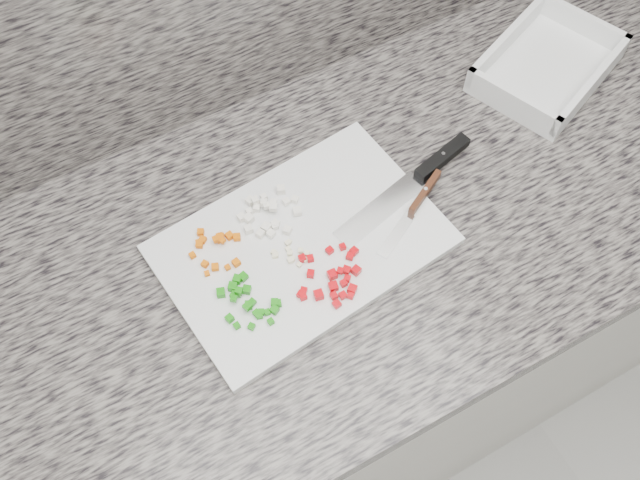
{
  "coord_description": "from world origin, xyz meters",
  "views": [
    {
      "loc": [
        -0.29,
        0.97,
        1.83
      ],
      "look_at": [
        -0.04,
        1.41,
        0.93
      ],
      "focal_mm": 40.0,
      "sensor_mm": 36.0,
      "label": 1
    }
  ],
  "objects": [
    {
      "name": "cabinet",
      "position": [
        0.0,
        1.44,
        0.43
      ],
      "size": [
        3.92,
        0.62,
        0.86
      ],
      "primitive_type": "cube",
      "color": "white",
      "rests_on": "ground"
    },
    {
      "name": "countertop",
      "position": [
        0.0,
        1.44,
        0.88
      ],
      "size": [
        3.96,
        0.64,
        0.04
      ],
      "primitive_type": "cube",
      "color": "#655F59",
      "rests_on": "cabinet"
    },
    {
      "name": "cutting_board",
      "position": [
        -0.06,
        1.43,
        0.91
      ],
      "size": [
        0.43,
        0.31,
        0.01
      ],
      "primitive_type": "cube",
      "rotation": [
        0.0,
        0.0,
        0.11
      ],
      "color": "silver",
      "rests_on": "countertop"
    },
    {
      "name": "carrot_pile",
      "position": [
        -0.18,
        1.49,
        0.92
      ],
      "size": [
        0.08,
        0.08,
        0.02
      ],
      "color": "#D75F04",
      "rests_on": "cutting_board"
    },
    {
      "name": "onion_pile",
      "position": [
        -0.09,
        1.5,
        0.92
      ],
      "size": [
        0.1,
        0.09,
        0.02
      ],
      "color": "white",
      "rests_on": "cutting_board"
    },
    {
      "name": "green_pepper_pile",
      "position": [
        -0.18,
        1.39,
        0.92
      ],
      "size": [
        0.08,
        0.09,
        0.02
      ],
      "color": "#157D0B",
      "rests_on": "cutting_board"
    },
    {
      "name": "red_pepper_pile",
      "position": [
        -0.06,
        1.36,
        0.92
      ],
      "size": [
        0.11,
        0.1,
        0.02
      ],
      "color": "#C10209",
      "rests_on": "cutting_board"
    },
    {
      "name": "garlic_pile",
      "position": [
        -0.09,
        1.42,
        0.92
      ],
      "size": [
        0.05,
        0.05,
        0.01
      ],
      "color": "#F1EABA",
      "rests_on": "cutting_board"
    },
    {
      "name": "chef_knife",
      "position": [
        0.15,
        1.45,
        0.92
      ],
      "size": [
        0.27,
        0.09,
        0.02
      ],
      "rotation": [
        0.0,
        0.0,
        0.24
      ],
      "color": "silver",
      "rests_on": "cutting_board"
    },
    {
      "name": "paring_knife",
      "position": [
        0.12,
        1.41,
        0.92
      ],
      "size": [
        0.16,
        0.09,
        0.02
      ],
      "rotation": [
        0.0,
        0.0,
        0.49
      ],
      "color": "silver",
      "rests_on": "cutting_board"
    },
    {
      "name": "tray",
      "position": [
        0.46,
        1.53,
        0.92
      ],
      "size": [
        0.29,
        0.25,
        0.05
      ],
      "rotation": [
        0.0,
        0.0,
        0.38
      ],
      "color": "silver",
      "rests_on": "countertop"
    }
  ]
}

